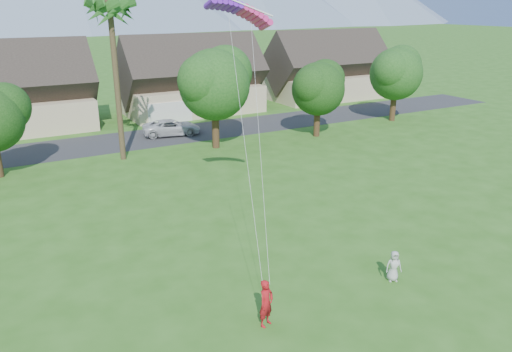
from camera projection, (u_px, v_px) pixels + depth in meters
street at (129, 140)px, 45.79m from camera, size 90.00×7.00×0.01m
kite_flyer at (266, 303)px, 19.18m from camera, size 0.84×0.71×1.95m
watcher at (394, 266)px, 22.40m from camera, size 0.84×0.72×1.45m
parked_car at (172, 127)px, 47.44m from camera, size 5.80×3.52×1.50m
houses_row at (108, 89)px, 52.32m from camera, size 72.75×8.19×8.86m
tree_row at (131, 99)px, 38.64m from camera, size 62.27×6.67×8.45m
fan_palm at (110, 5)px, 36.47m from camera, size 3.00×3.00×13.80m
parafoil_kite at (240, 9)px, 24.12m from camera, size 3.37×1.19×0.50m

